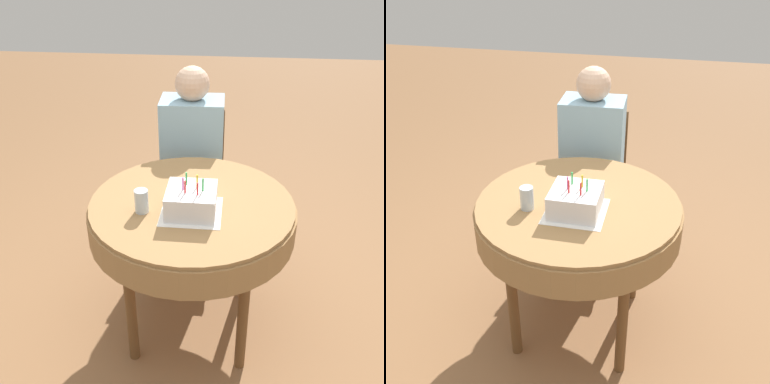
# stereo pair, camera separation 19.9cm
# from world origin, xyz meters

# --- Properties ---
(ground_plane) EXTENTS (12.00, 12.00, 0.00)m
(ground_plane) POSITION_xyz_m (0.00, 0.00, 0.00)
(ground_plane) COLOR #8C603D
(dining_table) EXTENTS (0.96, 0.96, 0.76)m
(dining_table) POSITION_xyz_m (0.00, 0.00, 0.66)
(dining_table) COLOR #9E7547
(dining_table) RESTS_ON ground_plane
(chair) EXTENTS (0.44, 0.44, 0.88)m
(chair) POSITION_xyz_m (-0.07, 0.79, 0.47)
(chair) COLOR brown
(chair) RESTS_ON ground_plane
(person) EXTENTS (0.37, 0.35, 1.19)m
(person) POSITION_xyz_m (-0.07, 0.70, 0.71)
(person) COLOR #DBB293
(person) RESTS_ON ground_plane
(napkin) EXTENTS (0.27, 0.27, 0.00)m
(napkin) POSITION_xyz_m (0.01, -0.08, 0.76)
(napkin) COLOR white
(napkin) RESTS_ON dining_table
(birthday_cake) EXTENTS (0.22, 0.22, 0.17)m
(birthday_cake) POSITION_xyz_m (0.01, -0.08, 0.82)
(birthday_cake) COLOR white
(birthday_cake) RESTS_ON dining_table
(drinking_glass) EXTENTS (0.06, 0.06, 0.11)m
(drinking_glass) POSITION_xyz_m (-0.21, -0.11, 0.81)
(drinking_glass) COLOR silver
(drinking_glass) RESTS_ON dining_table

